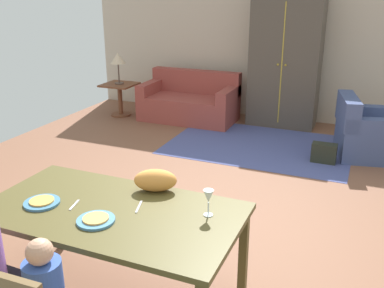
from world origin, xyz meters
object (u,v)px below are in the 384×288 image
(plate_near_child, at_px, (96,220))
(handbag, at_px, (324,153))
(armoire, at_px, (285,62))
(table_lamp, at_px, (118,59))
(couch, at_px, (190,102))
(armchair, at_px, (367,133))
(plate_near_man, at_px, (42,203))
(cat, at_px, (155,180))
(wine_glass, at_px, (208,197))
(dining_table, at_px, (112,218))
(side_table, at_px, (120,95))

(plate_near_child, distance_m, handbag, 3.78)
(armoire, relative_size, table_lamp, 3.89)
(couch, bearing_deg, armchair, -12.92)
(plate_near_man, bearing_deg, armchair, 62.57)
(plate_near_child, xyz_separation_m, cat, (0.15, 0.56, 0.08))
(couch, bearing_deg, cat, -70.33)
(wine_glass, relative_size, cat, 0.58)
(plate_near_man, bearing_deg, couch, 100.29)
(couch, relative_size, armoire, 0.78)
(wine_glass, bearing_deg, dining_table, -164.42)
(plate_near_child, distance_m, armoire, 5.07)
(cat, relative_size, armchair, 0.31)
(armchair, bearing_deg, table_lamp, 174.36)
(plate_near_child, relative_size, table_lamp, 0.46)
(wine_glass, relative_size, handbag, 0.58)
(armchair, distance_m, handbag, 0.72)
(couch, relative_size, handbag, 5.09)
(side_table, xyz_separation_m, table_lamp, (-0.00, 0.00, 0.63))
(table_lamp, bearing_deg, handbag, -13.78)
(table_lamp, distance_m, handbag, 3.88)
(couch, distance_m, table_lamp, 1.46)
(table_lamp, bearing_deg, cat, -54.96)
(plate_near_child, relative_size, armchair, 0.24)
(armoire, distance_m, table_lamp, 2.86)
(plate_near_child, bearing_deg, handbag, 73.12)
(plate_near_man, height_order, wine_glass, wine_glass)
(side_table, relative_size, table_lamp, 1.07)
(side_table, height_order, handbag, side_table)
(plate_near_child, height_order, handbag, plate_near_child)
(plate_near_child, bearing_deg, table_lamp, 120.12)
(dining_table, bearing_deg, couch, 106.43)
(handbag, bearing_deg, side_table, 166.22)
(armchair, bearing_deg, side_table, 174.36)
(dining_table, distance_m, armchair, 4.20)
(dining_table, distance_m, side_table, 5.02)
(couch, bearing_deg, plate_near_child, -74.17)
(plate_near_man, bearing_deg, armoire, 82.04)
(plate_near_man, relative_size, armoire, 0.12)
(armchair, height_order, armoire, armoire)
(cat, xyz_separation_m, armchair, (1.43, 3.49, -0.53))
(cat, bearing_deg, side_table, 104.13)
(plate_near_man, distance_m, side_table, 4.89)
(wine_glass, bearing_deg, cat, 158.33)
(dining_table, distance_m, cat, 0.43)
(dining_table, relative_size, armoire, 0.85)
(table_lamp, bearing_deg, plate_near_child, -59.88)
(dining_table, distance_m, table_lamp, 5.02)
(plate_near_man, distance_m, cat, 0.82)
(armoire, height_order, table_lamp, armoire)
(couch, distance_m, side_table, 1.28)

